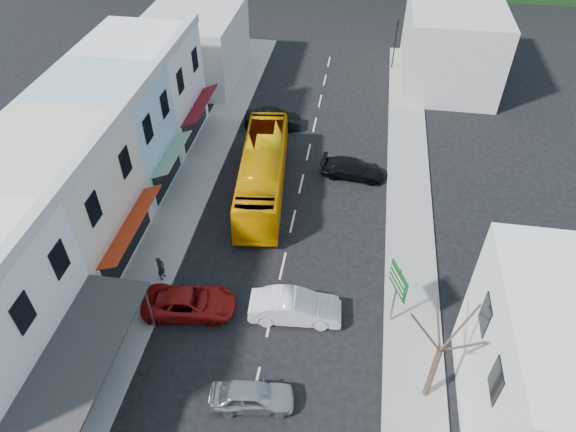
# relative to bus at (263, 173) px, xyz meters

# --- Properties ---
(ground) EXTENTS (120.00, 120.00, 0.00)m
(ground) POSITION_rel_bus_xyz_m (2.49, -10.79, -1.55)
(ground) COLOR black
(ground) RESTS_ON ground
(sidewalk_left) EXTENTS (3.00, 52.00, 0.15)m
(sidewalk_left) POSITION_rel_bus_xyz_m (-5.01, -0.79, -1.48)
(sidewalk_left) COLOR gray
(sidewalk_left) RESTS_ON ground
(sidewalk_right) EXTENTS (3.00, 52.00, 0.15)m
(sidewalk_right) POSITION_rel_bus_xyz_m (9.99, -0.79, -1.48)
(sidewalk_right) COLOR gray
(sidewalk_right) RESTS_ON ground
(shopfront_row) EXTENTS (8.25, 30.00, 8.00)m
(shopfront_row) POSITION_rel_bus_xyz_m (-10.00, -5.79, 2.45)
(shopfront_row) COLOR white
(shopfront_row) RESTS_ON ground
(distant_block_left) EXTENTS (8.00, 10.00, 6.00)m
(distant_block_left) POSITION_rel_bus_xyz_m (-9.51, 16.21, 1.45)
(distant_block_left) COLOR #B7B2A8
(distant_block_left) RESTS_ON ground
(distant_block_right) EXTENTS (8.00, 12.00, 7.00)m
(distant_block_right) POSITION_rel_bus_xyz_m (13.49, 19.21, 1.95)
(distant_block_right) COLOR #B7B2A8
(distant_block_right) RESTS_ON ground
(bus) EXTENTS (3.72, 11.80, 3.10)m
(bus) POSITION_rel_bus_xyz_m (0.00, 0.00, 0.00)
(bus) COLOR #F3A501
(bus) RESTS_ON ground
(car_silver) EXTENTS (4.61, 2.39, 1.40)m
(car_silver) POSITION_rel_bus_xyz_m (2.54, -15.61, -0.85)
(car_silver) COLOR #AFAFB4
(car_silver) RESTS_ON ground
(car_white) EXTENTS (4.53, 2.15, 1.40)m
(car_white) POSITION_rel_bus_xyz_m (3.76, -10.36, -0.85)
(car_white) COLOR silver
(car_white) RESTS_ON ground
(car_red) EXTENTS (4.80, 2.46, 1.40)m
(car_red) POSITION_rel_bus_xyz_m (-1.92, -10.85, -0.85)
(car_red) COLOR maroon
(car_red) RESTS_ON ground
(car_black_near) EXTENTS (4.62, 2.16, 1.40)m
(car_black_near) POSITION_rel_bus_xyz_m (6.00, 2.70, -0.85)
(car_black_near) COLOR black
(car_black_near) RESTS_ON ground
(car_black_far) EXTENTS (4.54, 2.18, 1.40)m
(car_black_far) POSITION_rel_bus_xyz_m (-0.86, 8.30, -0.85)
(car_black_far) COLOR black
(car_black_far) RESTS_ON ground
(pedestrian_left) EXTENTS (0.50, 0.66, 1.70)m
(pedestrian_left) POSITION_rel_bus_xyz_m (-4.15, -8.91, -0.55)
(pedestrian_left) COLOR black
(pedestrian_left) RESTS_ON sidewalk_left
(direction_sign) EXTENTS (1.54, 1.97, 4.06)m
(direction_sign) POSITION_rel_bus_xyz_m (8.82, -9.87, 0.48)
(direction_sign) COLOR #0D521B
(direction_sign) RESTS_ON ground
(street_tree) EXTENTS (3.84, 3.84, 7.30)m
(street_tree) POSITION_rel_bus_xyz_m (10.49, -13.92, 2.10)
(street_tree) COLOR #3D2C24
(street_tree) RESTS_ON ground
(traffic_signal) EXTENTS (1.04, 1.25, 4.84)m
(traffic_signal) POSITION_rel_bus_xyz_m (8.66, 20.62, 0.87)
(traffic_signal) COLOR black
(traffic_signal) RESTS_ON ground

